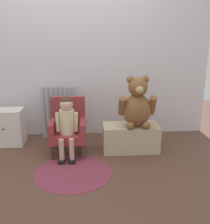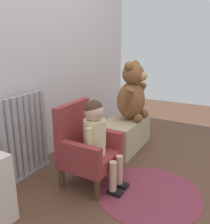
{
  "view_description": "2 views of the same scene",
  "coord_description": "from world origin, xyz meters",
  "px_view_note": "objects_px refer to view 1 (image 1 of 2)",
  "views": [
    {
      "loc": [
        0.26,
        -2.35,
        1.29
      ],
      "look_at": [
        0.44,
        0.43,
        0.5
      ],
      "focal_mm": 40.0,
      "sensor_mm": 36.0,
      "label": 1
    },
    {
      "loc": [
        -1.53,
        -0.55,
        1.14
      ],
      "look_at": [
        0.33,
        0.47,
        0.51
      ],
      "focal_mm": 40.0,
      "sensor_mm": 36.0,
      "label": 2
    }
  ],
  "objects_px": {
    "child_armchair": "(68,127)",
    "small_dresser": "(7,127)",
    "child_figure": "(67,118)",
    "large_teddy_bear": "(137,105)",
    "radiator": "(60,113)",
    "low_bench": "(130,138)",
    "floor_rug": "(73,172)"
  },
  "relations": [
    {
      "from": "small_dresser",
      "to": "low_bench",
      "type": "bearing_deg",
      "value": -10.58
    },
    {
      "from": "small_dresser",
      "to": "floor_rug",
      "type": "height_order",
      "value": "small_dresser"
    },
    {
      "from": "child_figure",
      "to": "low_bench",
      "type": "bearing_deg",
      "value": 7.41
    },
    {
      "from": "child_armchair",
      "to": "floor_rug",
      "type": "height_order",
      "value": "child_armchair"
    },
    {
      "from": "child_armchair",
      "to": "large_teddy_bear",
      "type": "distance_m",
      "value": 0.86
    },
    {
      "from": "small_dresser",
      "to": "large_teddy_bear",
      "type": "distance_m",
      "value": 1.68
    },
    {
      "from": "large_teddy_bear",
      "to": "floor_rug",
      "type": "relative_size",
      "value": 0.76
    },
    {
      "from": "large_teddy_bear",
      "to": "radiator",
      "type": "bearing_deg",
      "value": 150.31
    },
    {
      "from": "large_teddy_bear",
      "to": "floor_rug",
      "type": "height_order",
      "value": "large_teddy_bear"
    },
    {
      "from": "large_teddy_bear",
      "to": "low_bench",
      "type": "bearing_deg",
      "value": 145.19
    },
    {
      "from": "child_armchair",
      "to": "large_teddy_bear",
      "type": "height_order",
      "value": "large_teddy_bear"
    },
    {
      "from": "floor_rug",
      "to": "child_armchair",
      "type": "bearing_deg",
      "value": 98.89
    },
    {
      "from": "small_dresser",
      "to": "large_teddy_bear",
      "type": "relative_size",
      "value": 0.77
    },
    {
      "from": "low_bench",
      "to": "floor_rug",
      "type": "distance_m",
      "value": 0.85
    },
    {
      "from": "child_armchair",
      "to": "large_teddy_bear",
      "type": "relative_size",
      "value": 1.09
    },
    {
      "from": "small_dresser",
      "to": "large_teddy_bear",
      "type": "xyz_separation_m",
      "value": [
        1.61,
        -0.33,
        0.35
      ]
    },
    {
      "from": "radiator",
      "to": "small_dresser",
      "type": "relative_size",
      "value": 1.52
    },
    {
      "from": "child_figure",
      "to": "low_bench",
      "type": "distance_m",
      "value": 0.81
    },
    {
      "from": "child_figure",
      "to": "large_teddy_bear",
      "type": "distance_m",
      "value": 0.82
    },
    {
      "from": "child_armchair",
      "to": "small_dresser",
      "type": "bearing_deg",
      "value": 160.87
    },
    {
      "from": "child_figure",
      "to": "large_teddy_bear",
      "type": "relative_size",
      "value": 1.17
    },
    {
      "from": "radiator",
      "to": "floor_rug",
      "type": "xyz_separation_m",
      "value": [
        0.23,
        -1.01,
        -0.35
      ]
    },
    {
      "from": "small_dresser",
      "to": "child_armchair",
      "type": "distance_m",
      "value": 0.85
    },
    {
      "from": "child_armchair",
      "to": "floor_rug",
      "type": "relative_size",
      "value": 0.83
    },
    {
      "from": "small_dresser",
      "to": "child_figure",
      "type": "height_order",
      "value": "child_figure"
    },
    {
      "from": "large_teddy_bear",
      "to": "child_figure",
      "type": "bearing_deg",
      "value": -176.0
    },
    {
      "from": "child_armchair",
      "to": "child_figure",
      "type": "distance_m",
      "value": 0.18
    },
    {
      "from": "child_figure",
      "to": "radiator",
      "type": "bearing_deg",
      "value": 104.09
    },
    {
      "from": "radiator",
      "to": "large_teddy_bear",
      "type": "height_order",
      "value": "large_teddy_bear"
    },
    {
      "from": "low_bench",
      "to": "floor_rug",
      "type": "bearing_deg",
      "value": -142.85
    },
    {
      "from": "radiator",
      "to": "large_teddy_bear",
      "type": "relative_size",
      "value": 1.18
    },
    {
      "from": "child_armchair",
      "to": "low_bench",
      "type": "distance_m",
      "value": 0.76
    }
  ]
}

